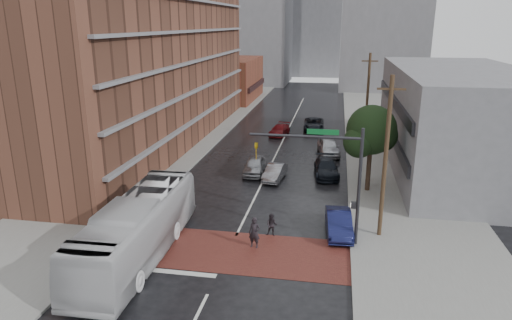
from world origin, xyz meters
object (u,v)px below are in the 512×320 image
(transit_bus, at_px, (138,228))
(pedestrian_b, at_px, (272,225))
(car_parked_mid, at_px, (326,168))
(car_travel_a, at_px, (254,166))
(suv_travel, at_px, (314,124))
(car_travel_c, at_px, (280,130))
(car_travel_b, at_px, (275,172))
(pedestrian_a, at_px, (254,233))
(car_parked_far, at_px, (328,147))
(car_parked_near, at_px, (339,223))

(transit_bus, relative_size, pedestrian_b, 8.68)
(pedestrian_b, distance_m, car_parked_mid, 12.78)
(pedestrian_b, relative_size, car_travel_a, 0.34)
(suv_travel, bearing_deg, car_travel_c, -140.84)
(transit_bus, distance_m, car_travel_b, 15.74)
(pedestrian_b, xyz_separation_m, car_travel_a, (-3.26, 11.88, 0.01))
(pedestrian_a, bearing_deg, car_travel_b, 100.17)
(pedestrian_a, distance_m, car_travel_b, 12.37)
(suv_travel, height_order, car_parked_far, car_parked_far)
(pedestrian_b, height_order, car_travel_c, pedestrian_b)
(car_travel_c, relative_size, car_parked_near, 0.97)
(pedestrian_b, relative_size, car_parked_far, 0.30)
(car_travel_b, relative_size, car_parked_mid, 0.79)
(car_travel_a, height_order, car_parked_near, car_travel_a)
(transit_bus, relative_size, suv_travel, 2.41)
(pedestrian_b, bearing_deg, car_parked_near, 18.38)
(car_parked_near, xyz_separation_m, car_parked_far, (-1.10, 18.11, 0.10))
(pedestrian_b, relative_size, car_travel_b, 0.37)
(transit_bus, distance_m, car_parked_far, 25.22)
(transit_bus, relative_size, car_travel_b, 3.23)
(pedestrian_a, height_order, car_travel_a, pedestrian_a)
(car_travel_b, bearing_deg, suv_travel, 90.24)
(car_parked_near, height_order, car_parked_far, car_parked_far)
(car_travel_b, xyz_separation_m, car_parked_far, (4.28, 8.51, 0.18))
(car_travel_c, height_order, car_parked_near, car_parked_near)
(car_travel_a, bearing_deg, transit_bus, -106.60)
(transit_bus, height_order, car_travel_c, transit_bus)
(transit_bus, relative_size, car_parked_far, 2.62)
(car_travel_b, height_order, car_parked_near, car_parked_near)
(car_travel_c, bearing_deg, pedestrian_b, -73.99)
(transit_bus, height_order, car_travel_a, transit_bus)
(pedestrian_b, height_order, car_travel_b, pedestrian_b)
(car_travel_b, relative_size, car_parked_near, 0.90)
(car_travel_c, bearing_deg, car_parked_far, -42.10)
(car_parked_mid, relative_size, car_parked_far, 1.02)
(car_parked_mid, bearing_deg, car_travel_a, 178.79)
(car_travel_b, distance_m, car_parked_near, 11.01)
(pedestrian_a, distance_m, car_parked_mid, 14.63)
(pedestrian_b, xyz_separation_m, car_parked_mid, (3.02, 12.42, -0.01))
(transit_bus, bearing_deg, suv_travel, 75.59)
(pedestrian_b, bearing_deg, car_travel_c, 100.46)
(pedestrian_b, distance_m, car_travel_b, 10.72)
(car_travel_a, distance_m, suv_travel, 18.70)
(car_travel_c, relative_size, car_parked_mid, 0.86)
(transit_bus, height_order, pedestrian_b, transit_bus)
(car_parked_near, bearing_deg, car_parked_mid, 90.72)
(car_travel_b, bearing_deg, car_parked_mid, 29.26)
(transit_bus, relative_size, car_parked_mid, 2.57)
(car_travel_b, xyz_separation_m, car_parked_near, (5.38, -9.61, 0.07))
(car_travel_b, xyz_separation_m, car_parked_mid, (4.28, 1.77, 0.07))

